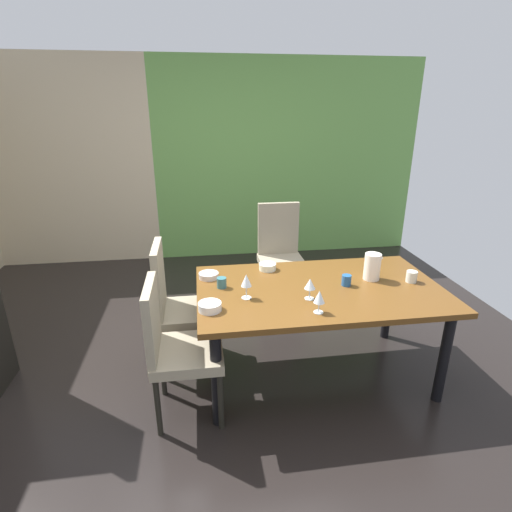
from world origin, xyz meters
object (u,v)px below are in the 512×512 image
object	(u,v)px
chair_head_far	(280,250)
cup_north	(222,283)
serving_bowl_east	(268,267)
cup_south	(346,280)
chair_left_near	(174,344)
chair_left_far	(177,302)
wine_glass_center	(246,281)
wine_glass_right	(319,297)
serving_bowl_near_shelf	(210,307)
wine_glass_left	(310,284)
serving_bowl_near_window	(209,275)
pitcher_corner	(372,266)
dining_table	(319,297)
cup_rear	(412,277)

from	to	relation	value
chair_head_far	cup_north	distance (m)	1.36
serving_bowl_east	cup_south	distance (m)	0.62
chair_left_near	chair_left_far	bearing A→B (deg)	-179.42
wine_glass_center	serving_bowl_east	xyz separation A→B (m)	(0.22, 0.47, -0.10)
cup_north	chair_head_far	bearing A→B (deg)	60.63
wine_glass_right	cup_north	distance (m)	0.73
chair_head_far	chair_left_far	xyz separation A→B (m)	(-0.99, -0.99, -0.01)
serving_bowl_near_shelf	serving_bowl_east	world-z (taller)	serving_bowl_near_shelf
wine_glass_left	serving_bowl_near_window	distance (m)	0.79
wine_glass_center	wine_glass_left	size ratio (longest dim) A/B	1.18
pitcher_corner	chair_left_near	bearing A→B (deg)	-166.12
chair_left_near	wine_glass_right	distance (m)	0.95
wine_glass_center	wine_glass_left	distance (m)	0.42
serving_bowl_near_window	dining_table	bearing A→B (deg)	-19.53
serving_bowl_east	serving_bowl_near_window	distance (m)	0.47
dining_table	wine_glass_center	xyz separation A→B (m)	(-0.53, -0.10, 0.20)
wine_glass_center	serving_bowl_near_window	xyz separation A→B (m)	(-0.24, 0.37, -0.10)
cup_rear	wine_glass_right	bearing A→B (deg)	-156.27
wine_glass_left	serving_bowl_east	distance (m)	0.57
serving_bowl_east	serving_bowl_near_window	xyz separation A→B (m)	(-0.46, -0.10, -0.00)
wine_glass_center	serving_bowl_near_window	bearing A→B (deg)	122.68
wine_glass_center	wine_glass_right	bearing A→B (deg)	-32.13
dining_table	chair_head_far	distance (m)	1.27
wine_glass_right	cup_north	size ratio (longest dim) A/B	1.98
dining_table	wine_glass_right	world-z (taller)	wine_glass_right
wine_glass_left	cup_rear	xyz separation A→B (m)	(0.80, 0.16, -0.06)
chair_left_far	serving_bowl_near_window	world-z (taller)	chair_left_far
cup_rear	serving_bowl_near_shelf	bearing A→B (deg)	-171.15
chair_head_far	cup_rear	distance (m)	1.47
cup_rear	pitcher_corner	distance (m)	0.29
chair_head_far	wine_glass_right	world-z (taller)	chair_head_far
dining_table	wine_glass_center	bearing A→B (deg)	-169.73
serving_bowl_east	serving_bowl_near_window	size ratio (longest dim) A/B	0.91
dining_table	chair_left_far	world-z (taller)	chair_left_far
chair_head_far	cup_south	size ratio (longest dim) A/B	12.95
chair_left_far	serving_bowl_near_window	distance (m)	0.32
chair_head_far	cup_south	xyz separation A→B (m)	(0.22, -1.26, 0.21)
cup_south	cup_rear	bearing A→B (deg)	-0.91
serving_bowl_near_window	cup_north	bearing A→B (deg)	-64.89
wine_glass_center	serving_bowl_near_window	size ratio (longest dim) A/B	1.17
cup_rear	cup_north	distance (m)	1.37
dining_table	chair_left_far	bearing A→B (deg)	165.08
serving_bowl_east	wine_glass_center	bearing A→B (deg)	-115.52
wine_glass_left	serving_bowl_near_shelf	xyz separation A→B (m)	(-0.66, -0.07, -0.08)
dining_table	wine_glass_left	world-z (taller)	wine_glass_left
chair_left_far	wine_glass_right	xyz separation A→B (m)	(0.90, -0.63, 0.28)
chair_head_far	pitcher_corner	distance (m)	1.29
chair_head_far	serving_bowl_near_window	size ratio (longest dim) A/B	6.96
cup_rear	cup_north	size ratio (longest dim) A/B	1.10
chair_left_near	serving_bowl_near_window	distance (m)	0.63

